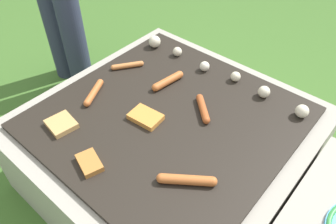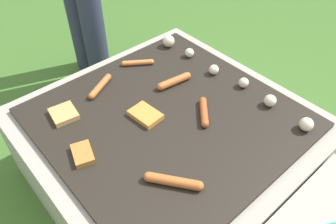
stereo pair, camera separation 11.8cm
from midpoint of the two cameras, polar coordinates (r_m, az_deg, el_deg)
ground_plane at (r=1.48m, az=2.33°, el=-11.27°), size 14.00×14.00×0.00m
grill at (r=1.33m, az=2.55°, el=-6.66°), size 0.96×0.96×0.37m
sausage_front_left at (r=0.99m, az=4.40°, el=-12.12°), size 0.15×0.12×0.03m
sausage_front_center at (r=1.20m, az=9.07°, el=-0.10°), size 0.12×0.11×0.03m
sausage_back_center at (r=1.32m, az=-9.24°, el=4.35°), size 0.09×0.14×0.03m
sausage_back_left at (r=1.44m, az=-2.94°, el=8.49°), size 0.09×0.12×0.02m
sausage_mid_left at (r=1.33m, az=3.65°, el=5.28°), size 0.05×0.16×0.03m
bread_slice_right at (r=1.18m, az=-1.12°, el=-0.62°), size 0.12×0.09×0.02m
bread_slice_left at (r=1.23m, az=-15.12°, el=-0.45°), size 0.11×0.10×0.02m
bread_slice_center at (r=1.08m, az=-11.63°, el=-7.32°), size 0.11×0.09×0.02m
mushroom_row at (r=1.38m, az=12.06°, el=6.48°), size 0.77×0.07×0.06m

